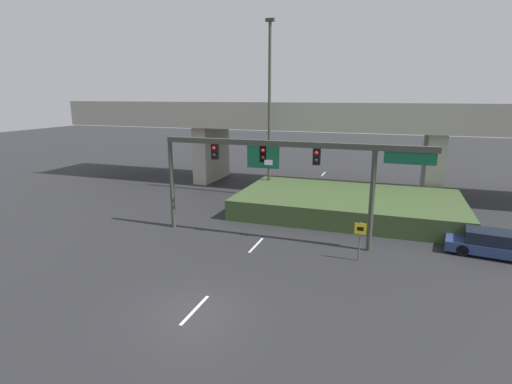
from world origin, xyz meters
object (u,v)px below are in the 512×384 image
signal_gantry (281,160)px  speed_limit_sign (360,236)px  parked_sedan_near_right (428,226)px  parked_sedan_mid_right (492,244)px  highway_light_pole_near (269,107)px

signal_gantry → speed_limit_sign: (4.77, -1.68, -3.45)m
speed_limit_sign → parked_sedan_near_right: size_ratio=0.46×
speed_limit_sign → signal_gantry: bearing=160.6°
signal_gantry → speed_limit_sign: 6.13m
signal_gantry → parked_sedan_mid_right: (11.52, 1.45, -4.21)m
highway_light_pole_near → parked_sedan_near_right: bearing=-26.8°
speed_limit_sign → parked_sedan_near_right: (3.66, 5.41, -0.76)m
highway_light_pole_near → parked_sedan_mid_right: highway_light_pole_near is taller
signal_gantry → parked_sedan_near_right: signal_gantry is taller
highway_light_pole_near → parked_sedan_near_right: (12.25, -6.18, -6.91)m
parked_sedan_near_right → parked_sedan_mid_right: 3.83m
parked_sedan_near_right → parked_sedan_mid_right: parked_sedan_mid_right is taller
parked_sedan_near_right → parked_sedan_mid_right: (3.09, -2.27, 0.00)m
signal_gantry → parked_sedan_mid_right: signal_gantry is taller
highway_light_pole_near → speed_limit_sign: bearing=-53.5°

